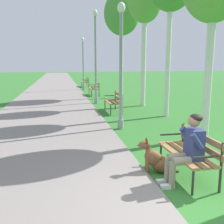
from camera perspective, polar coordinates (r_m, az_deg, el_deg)
The scene contains 13 objects.
ground_plane at distance 4.27m, azimuth 18.13°, elevation -19.45°, with size 120.00×120.00×0.00m, color #33752D.
paved_path at distance 27.28m, azimuth -12.24°, elevation 5.92°, with size 4.18×60.00×0.04m, color gray.
park_bench_near at distance 5.15m, azimuth 16.52°, elevation -7.83°, with size 0.55×1.50×0.85m.
park_bench_mid at distance 11.39m, azimuth 0.53°, elevation 2.54°, with size 0.55×1.50×0.85m.
park_bench_far at distance 17.40m, azimuth -3.73°, elevation 5.28°, with size 0.55×1.50×0.85m.
park_bench_furthest at distance 23.61m, azimuth -5.68°, elevation 6.63°, with size 0.55×1.50×0.85m.
person_seated_on_near_bench at distance 4.76m, azimuth 16.02°, elevation -7.19°, with size 0.74×0.49×1.25m.
dog_brown at distance 5.25m, azimuth 9.51°, elevation -10.11°, with size 0.83×0.35×0.71m.
lamp_post_near at distance 8.32m, azimuth 1.94°, elevation 9.92°, with size 0.24×0.24×3.87m.
lamp_post_mid at distance 13.75m, azimuth -3.54°, elevation 11.85°, with size 0.24×0.24×4.68m.
lamp_post_far at distance 20.83m, azimuth -6.21°, elevation 10.38°, with size 0.24×0.24×3.98m.
birch_tree_fourth at distance 13.38m, azimuth 7.06°, elevation 22.63°, with size 1.65×1.51×6.14m.
birch_tree_fifth at distance 16.51m, azimuth 2.12°, elevation 20.31°, with size 2.10×2.04×6.19m.
Camera 1 is at (-1.90, -3.19, 2.09)m, focal length 42.50 mm.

